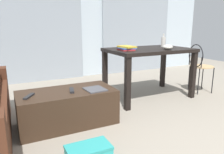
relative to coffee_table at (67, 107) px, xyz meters
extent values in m
plane|color=gray|center=(1.20, 0.06, -0.20)|extent=(8.84, 8.84, 0.00)
cube|color=silver|center=(1.20, 2.30, 1.15)|extent=(6.02, 0.10, 2.69)
cube|color=#99A3AD|center=(0.05, 2.22, 0.92)|extent=(1.81, 0.03, 2.23)
cube|color=#99A3AD|center=(2.36, 2.22, 0.92)|extent=(1.81, 0.03, 2.23)
cube|color=#382619|center=(0.00, 0.00, 0.00)|extent=(1.08, 0.54, 0.40)
cube|color=black|center=(1.42, 0.42, 0.55)|extent=(1.28, 0.82, 0.05)
cube|color=black|center=(0.83, 0.06, 0.16)|extent=(0.07, 0.07, 0.72)
cube|color=black|center=(2.02, 0.06, 0.16)|extent=(0.07, 0.07, 0.72)
cube|color=black|center=(0.83, 0.78, 0.16)|extent=(0.07, 0.07, 0.72)
cube|color=black|center=(2.02, 0.78, 0.16)|extent=(0.07, 0.07, 0.72)
cylinder|color=tan|center=(2.38, 0.22, 0.25)|extent=(0.39, 0.39, 0.02)
cylinder|color=black|center=(2.49, 0.06, 0.02)|extent=(0.02, 0.02, 0.44)
cylinder|color=black|center=(2.54, 0.32, 0.02)|extent=(0.02, 0.02, 0.44)
cylinder|color=black|center=(2.22, 0.12, 0.02)|extent=(0.02, 0.02, 0.44)
cylinder|color=black|center=(2.28, 0.38, 0.02)|extent=(0.02, 0.02, 0.44)
torus|color=black|center=(2.25, 0.25, 0.43)|extent=(0.10, 0.38, 0.38)
cylinder|color=black|center=(2.21, 0.09, 0.34)|extent=(0.02, 0.02, 0.18)
cylinder|color=black|center=(2.29, 0.41, 0.34)|extent=(0.02, 0.02, 0.18)
cylinder|color=beige|center=(1.76, 0.50, 0.65)|extent=(0.07, 0.07, 0.16)
cylinder|color=beige|center=(1.76, 0.50, 0.76)|extent=(0.03, 0.03, 0.06)
ellipsoid|color=beige|center=(1.55, 0.15, 0.61)|extent=(0.15, 0.15, 0.08)
cube|color=red|center=(0.98, 0.37, 0.58)|extent=(0.21, 0.27, 0.02)
cube|color=#33519E|center=(0.99, 0.37, 0.60)|extent=(0.23, 0.27, 0.02)
cube|color=gold|center=(0.99, 0.37, 0.62)|extent=(0.20, 0.28, 0.02)
cube|color=#232326|center=(-0.41, -0.04, 0.21)|extent=(0.13, 0.18, 0.02)
cube|color=#232326|center=(0.05, -0.04, 0.21)|extent=(0.09, 0.18, 0.02)
cube|color=#4C4C51|center=(0.30, -0.11, 0.21)|extent=(0.23, 0.26, 0.01)
cube|color=teal|center=(-0.04, -0.79, -0.07)|extent=(0.37, 0.22, 0.02)
camera|label=1|loc=(-0.60, -2.34, 0.92)|focal=35.01mm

